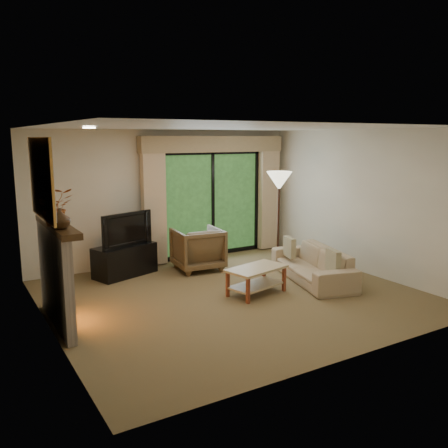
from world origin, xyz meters
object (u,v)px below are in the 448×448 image
coffee_table (256,281)px  media_console (125,260)px  armchair (198,249)px  sofa (312,264)px

coffee_table → media_console: bearing=112.1°
media_console → coffee_table: bearing=-73.4°
armchair → coffee_table: armchair is taller
armchair → coffee_table: (0.13, -1.74, -0.18)m
media_console → coffee_table: 2.52m
armchair → coffee_table: size_ratio=0.90×
coffee_table → armchair: bearing=81.4°
media_console → armchair: 1.36m
sofa → coffee_table: sofa is taller
sofa → coffee_table: bearing=-70.2°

